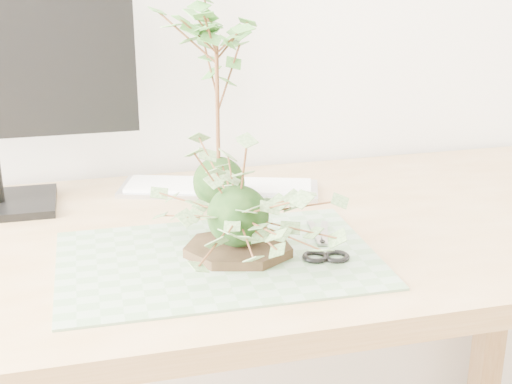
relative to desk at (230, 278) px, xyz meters
The scene contains 7 objects.
desk is the anchor object (origin of this frame).
cutting_mat 0.15m from the desk, 111.21° to the right, with size 0.49×0.33×0.00m, color #61855C.
stone_dish 0.14m from the desk, 94.91° to the right, with size 0.18×0.18×0.01m, color black.
ivy_kokedama 0.22m from the desk, 94.91° to the right, with size 0.28×0.28×0.19m.
maple_kokedama 0.39m from the desk, 86.58° to the left, with size 0.23×0.23×0.40m.
keyboard 0.23m from the desk, 83.20° to the left, with size 0.41×0.23×0.02m.
scissors 0.21m from the desk, 46.26° to the right, with size 0.08×0.17×0.01m.
Camera 1 is at (-0.26, 0.13, 1.21)m, focal length 50.00 mm.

